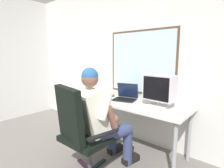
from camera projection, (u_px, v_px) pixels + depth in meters
wall_rear at (133, 61)px, 2.87m from camera, size 5.08×0.08×2.58m
desk at (132, 107)px, 2.54m from camera, size 1.57×0.63×0.72m
office_chair at (80, 128)px, 1.96m from camera, size 0.68×0.63×1.06m
person_seated at (100, 117)px, 2.12m from camera, size 0.61×0.85×1.24m
crt_monitor at (159, 88)px, 2.28m from camera, size 0.41×0.22×0.41m
laptop at (126, 95)px, 2.67m from camera, size 0.39×0.36×0.24m
wine_glass at (101, 93)px, 2.70m from camera, size 0.08×0.08×0.13m
book_stack at (108, 95)px, 2.89m from camera, size 0.19×0.14×0.04m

